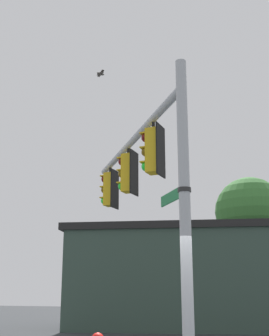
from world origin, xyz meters
TOP-DOWN VIEW (x-y plane):
  - signal_pole at (0.00, 0.00)m, footprint 0.22×0.22m
  - mast_arm at (2.61, 2.20)m, footprint 5.34×4.55m
  - traffic_light_nearest_pole at (1.32, 1.13)m, footprint 0.54×0.49m
  - traffic_light_mid_inner at (2.94, 2.50)m, footprint 0.54×0.49m
  - traffic_light_mid_outer at (4.56, 3.86)m, footprint 0.54×0.49m
  - street_name_sign at (0.31, 0.27)m, footprint 1.09×0.95m
  - bird_flying at (3.52, 3.71)m, footprint 0.27×0.35m
  - storefront_building at (12.15, 3.46)m, footprint 8.52×11.94m
  - tree_by_storefront at (15.06, 1.25)m, footprint 3.47×3.47m

SIDE VIEW (x-z plane):
  - storefront_building at x=12.15m, z-range 0.01..4.35m
  - signal_pole at x=0.00m, z-range 0.00..6.04m
  - street_name_sign at x=0.31m, z-range 3.26..3.48m
  - traffic_light_nearest_pole at x=1.32m, z-range 4.00..5.31m
  - traffic_light_mid_inner at x=2.94m, z-range 4.00..5.31m
  - traffic_light_mid_outer at x=4.56m, z-range 4.00..5.31m
  - tree_by_storefront at x=15.06m, z-range 1.80..8.96m
  - mast_arm at x=2.61m, z-range 5.35..5.54m
  - bird_flying at x=3.52m, z-range 8.09..8.20m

